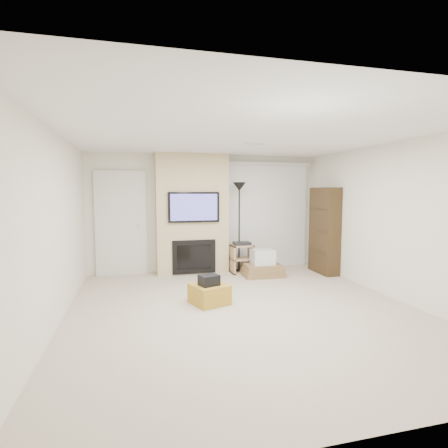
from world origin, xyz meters
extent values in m
cube|color=#C3B299|center=(0.00, 0.00, 0.00)|extent=(5.00, 5.50, 0.00)
cube|color=white|center=(0.00, 0.00, 2.50)|extent=(5.00, 5.50, 0.00)
cube|color=white|center=(0.00, 2.75, 1.25)|extent=(5.00, 0.00, 2.50)
cube|color=white|center=(0.00, -2.75, 1.25)|extent=(5.00, 0.00, 2.50)
cube|color=white|center=(-2.50, 0.00, 1.25)|extent=(0.00, 5.50, 2.50)
cube|color=white|center=(2.50, 0.00, 1.25)|extent=(0.00, 5.50, 2.50)
cube|color=silver|center=(0.40, 0.80, 2.50)|extent=(0.35, 0.18, 0.01)
cube|color=#B58A29|center=(-0.43, 0.41, 0.15)|extent=(0.64, 0.64, 0.30)
cube|color=black|center=(-0.45, 0.36, 0.38)|extent=(0.34, 0.30, 0.16)
cube|color=#CFB787|center=(-0.35, 2.55, 1.25)|extent=(1.50, 0.40, 2.50)
cube|color=black|center=(-0.35, 2.32, 1.40)|extent=(1.05, 0.06, 0.62)
cube|color=#444291|center=(-0.35, 2.29, 1.40)|extent=(0.96, 0.00, 0.54)
cube|color=black|center=(-0.35, 2.34, 0.37)|extent=(0.90, 0.04, 0.70)
cube|color=black|center=(-0.35, 2.32, 0.37)|extent=(0.70, 0.02, 0.50)
cube|color=silver|center=(-1.80, 2.71, 1.07)|extent=(1.02, 0.08, 2.14)
cube|color=#B7B5B0|center=(-1.80, 2.72, 1.02)|extent=(0.90, 0.05, 2.05)
cylinder|color=silver|center=(-1.46, 2.67, 1.00)|extent=(0.07, 0.06, 0.07)
cube|color=silver|center=(1.40, 2.69, 2.33)|extent=(1.98, 0.10, 0.08)
cube|color=white|center=(1.40, 2.70, 1.15)|extent=(1.90, 0.03, 2.29)
cylinder|color=black|center=(0.62, 2.33, 0.02)|extent=(0.28, 0.28, 0.03)
cylinder|color=black|center=(0.62, 2.33, 0.91)|extent=(0.03, 0.03, 1.78)
cone|color=black|center=(0.62, 2.33, 1.82)|extent=(0.28, 0.28, 0.18)
cube|color=tan|center=(0.45, 2.24, 0.30)|extent=(0.04, 0.38, 0.60)
cube|color=tan|center=(0.86, 2.24, 0.30)|extent=(0.04, 0.38, 0.60)
cube|color=tan|center=(0.65, 2.24, 0.01)|extent=(0.45, 0.38, 0.03)
cube|color=tan|center=(0.65, 2.24, 0.30)|extent=(0.45, 0.38, 0.03)
cube|color=tan|center=(0.65, 2.24, 0.58)|extent=(0.45, 0.38, 0.03)
cube|color=black|center=(0.65, 2.24, 0.63)|extent=(0.35, 0.25, 0.06)
cube|color=olive|center=(0.98, 1.88, 0.04)|extent=(0.82, 0.63, 0.09)
cube|color=olive|center=(0.98, 1.88, 0.13)|extent=(0.78, 0.59, 0.08)
cube|color=olive|center=(0.98, 1.88, 0.21)|extent=(0.74, 0.55, 0.08)
cube|color=silver|center=(0.98, 1.88, 0.39)|extent=(0.45, 0.40, 0.29)
cube|color=#312211|center=(2.34, 1.83, 0.90)|extent=(0.30, 0.80, 1.80)
cube|color=#312211|center=(2.32, 1.83, 0.45)|extent=(0.26, 0.72, 0.02)
cube|color=#312211|center=(2.32, 1.83, 0.90)|extent=(0.26, 0.72, 0.02)
cube|color=#312211|center=(2.32, 1.83, 1.35)|extent=(0.26, 0.72, 0.02)
camera|label=1|loc=(-1.51, -4.73, 1.73)|focal=28.00mm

